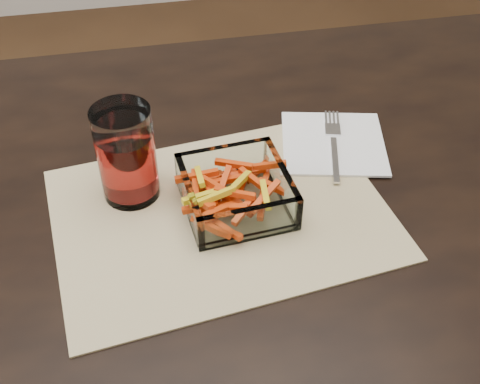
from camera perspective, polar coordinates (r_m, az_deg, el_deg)
name	(u,v)px	position (r m, az deg, el deg)	size (l,w,h in m)	color
dining_table	(259,231)	(0.93, 1.77, -3.75)	(1.60, 0.90, 0.75)	black
placemat	(221,213)	(0.83, -1.80, -2.03)	(0.45, 0.33, 0.00)	tan
glass_bowl	(236,194)	(0.82, -0.36, -0.15)	(0.15, 0.15, 0.06)	white
tumbler	(127,157)	(0.83, -10.68, 3.29)	(0.08, 0.08, 0.14)	white
napkin	(333,143)	(0.95, 8.84, 4.62)	(0.16, 0.16, 0.00)	white
fork	(334,142)	(0.95, 8.87, 4.70)	(0.06, 0.18, 0.00)	silver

